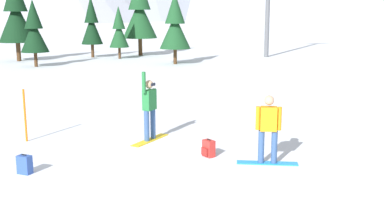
{
  "coord_description": "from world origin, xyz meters",
  "views": [
    {
      "loc": [
        -1.64,
        -9.45,
        3.75
      ],
      "look_at": [
        2.7,
        3.28,
        1.0
      ],
      "focal_mm": 44.82,
      "sensor_mm": 36.0,
      "label": 1
    }
  ],
  "objects": [
    {
      "name": "backpack_blue",
      "position": [
        -1.89,
        1.92,
        0.21
      ],
      "size": [
        0.38,
        0.37,
        0.47
      ],
      "color": "#2D4C9E",
      "rests_on": "ground_plane"
    },
    {
      "name": "ground_plane",
      "position": [
        0.0,
        0.0,
        0.0
      ],
      "size": [
        800.0,
        800.0,
        0.0
      ],
      "primitive_type": "plane",
      "color": "silver"
    },
    {
      "name": "pine_tree_tall",
      "position": [
        -1.2,
        24.51,
        2.44
      ],
      "size": [
        1.85,
        1.85,
        4.48
      ],
      "color": "#472D19",
      "rests_on": "ground_plane"
    },
    {
      "name": "pine_tree_broad",
      "position": [
        8.17,
        23.01,
        2.72
      ],
      "size": [
        2.18,
        2.18,
        4.98
      ],
      "color": "#472D19",
      "rests_on": "ground_plane"
    },
    {
      "name": "pine_tree_young",
      "position": [
        3.28,
        29.87,
        2.65
      ],
      "size": [
        1.71,
        1.71,
        4.86
      ],
      "color": "#472D19",
      "rests_on": "ground_plane"
    },
    {
      "name": "snowboarder_foreground",
      "position": [
        3.82,
        0.75,
        0.91
      ],
      "size": [
        1.49,
        0.88,
        1.73
      ],
      "color": "#1E8CD8",
      "rests_on": "ground_plane"
    },
    {
      "name": "pine_tree_short",
      "position": [
        5.14,
        28.09,
        2.22
      ],
      "size": [
        1.53,
        1.53,
        4.08
      ],
      "color": "#472D19",
      "rests_on": "ground_plane"
    },
    {
      "name": "snowboarder_midground",
      "position": [
        1.58,
        3.8,
        0.98
      ],
      "size": [
        1.36,
        1.25,
        2.05
      ],
      "color": "yellow",
      "rests_on": "ground_plane"
    },
    {
      "name": "pine_tree_slender",
      "position": [
        7.29,
        30.18,
        3.63
      ],
      "size": [
        2.86,
        2.86,
        6.65
      ],
      "color": "#472D19",
      "rests_on": "ground_plane"
    },
    {
      "name": "pine_tree_twin",
      "position": [
        -2.34,
        28.75,
        3.5
      ],
      "size": [
        2.65,
        2.65,
        6.42
      ],
      "color": "#472D19",
      "rests_on": "ground_plane"
    },
    {
      "name": "trail_marker_pole",
      "position": [
        -1.85,
        4.88,
        0.77
      ],
      "size": [
        0.06,
        0.06,
        1.54
      ],
      "primitive_type": "cylinder",
      "color": "orange",
      "rests_on": "ground_plane"
    },
    {
      "name": "backpack_red",
      "position": [
        2.64,
        1.77,
        0.21
      ],
      "size": [
        0.33,
        0.37,
        0.47
      ],
      "color": "red",
      "rests_on": "ground_plane"
    }
  ]
}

